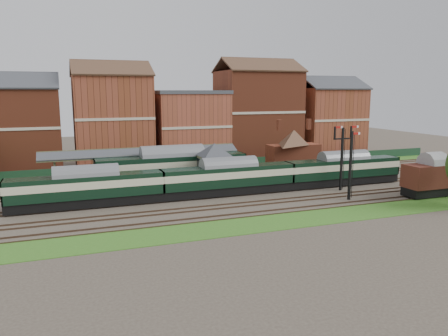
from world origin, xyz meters
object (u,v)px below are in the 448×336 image
object	(u,v)px
dmu_train	(229,177)
goods_van_a	(432,177)
platform_railcar	(172,168)
semaphore_bracket	(342,154)
signal_box	(214,165)

from	to	relation	value
dmu_train	goods_van_a	size ratio (longest dim) A/B	7.23
platform_railcar	dmu_train	bearing A→B (deg)	-50.42
semaphore_bracket	dmu_train	size ratio (longest dim) A/B	0.17
platform_railcar	semaphore_bracket	bearing A→B (deg)	-24.53
dmu_train	goods_van_a	world-z (taller)	goods_van_a
goods_van_a	semaphore_bracket	bearing A→B (deg)	141.54
signal_box	semaphore_bracket	size ratio (longest dim) A/B	0.73
signal_box	dmu_train	size ratio (longest dim) A/B	0.12
semaphore_bracket	goods_van_a	distance (m)	10.70
signal_box	dmu_train	world-z (taller)	signal_box
signal_box	semaphore_bracket	xyz separation A→B (m)	(15.04, -5.75, 1.44)
semaphore_bracket	platform_railcar	size ratio (longest dim) A/B	0.42
dmu_train	semaphore_bracket	bearing A→B (deg)	-9.88
semaphore_bracket	platform_railcar	bearing A→B (deg)	155.47
semaphore_bracket	dmu_train	xyz separation A→B (m)	(-14.35, 2.50, -2.40)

